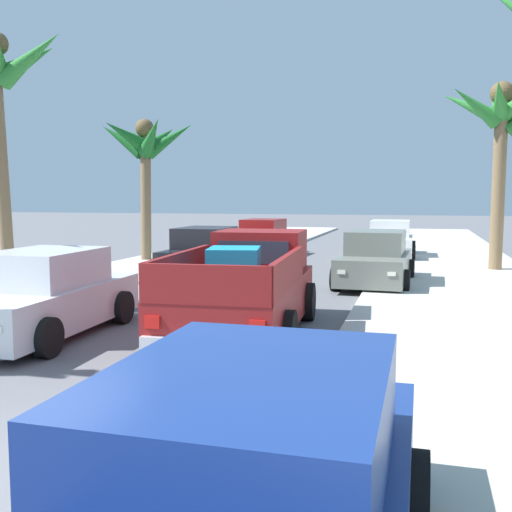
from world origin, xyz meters
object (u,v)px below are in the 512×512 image
Objects in this scene: car_right_mid at (263,238)px; palm_tree_right_mid at (503,119)px; car_right_near at (206,253)px; car_left_mid at (44,296)px; car_left_near at (375,260)px; pickup_truck at (247,290)px; car_left_far at (390,241)px; palm_tree_left_back at (145,147)px.

palm_tree_right_mid is at bearing -23.63° from car_right_mid.
car_right_near is 7.02m from car_right_mid.
car_right_near is 8.46m from car_left_mid.
palm_tree_right_mid is (3.64, 3.77, 4.26)m from car_left_near.
pickup_truck reaches higher than car_left_far.
palm_tree_left_back is (-8.85, 3.77, 3.64)m from car_left_near.
car_left_far is (5.34, 7.12, 0.00)m from car_right_near.
car_right_mid is (-5.29, 7.68, 0.00)m from car_left_near.
pickup_truck is 1.25× the size of car_left_far.
car_left_far is (0.04, 7.78, 0.00)m from car_left_near.
palm_tree_left_back is at bearing 107.09° from car_left_mid.
car_left_mid is (0.01, -8.46, 0.00)m from car_right_near.
car_left_near is 5.35m from car_right_near.
car_left_far is (5.32, 0.11, 0.00)m from car_right_mid.
car_left_far is at bearing 53.12° from car_right_near.
pickup_truck is 0.99× the size of palm_tree_left_back.
car_left_near is 1.00× the size of car_right_mid.
car_left_near is 9.32m from car_right_mid.
car_left_far is 10.41m from palm_tree_left_back.
pickup_truck reaches higher than car_right_mid.
palm_tree_left_back is (-6.99, 10.37, 3.56)m from pickup_truck.
car_left_mid is 15.47m from car_right_mid.
car_right_mid is 0.70× the size of palm_tree_right_mid.
pickup_truck is 8.05m from car_right_near.
car_left_near is 9.42m from car_left_mid.
pickup_truck is 12.46m from palm_tree_right_mid.
car_right_near is 10.39m from palm_tree_right_mid.
car_left_near is at bearing -7.11° from car_right_near.
palm_tree_right_mid is at bearing 45.99° from car_left_near.
car_left_near is 0.80× the size of palm_tree_left_back.
palm_tree_right_mid is (8.93, -3.91, 4.26)m from car_right_mid.
palm_tree_left_back is at bearing 138.74° from car_right_near.
car_right_mid is at bearing 89.84° from car_right_near.
car_right_mid is at bearing 156.37° from palm_tree_right_mid.
car_right_near is at bearing 115.39° from pickup_truck.
palm_tree_left_back is at bearing -132.31° from car_right_mid.
car_right_near is (-5.31, 0.66, 0.00)m from car_left_near.
car_left_near is at bearing 74.30° from pickup_truck.
car_left_mid is 1.00× the size of car_right_mid.
palm_tree_left_back is (-12.49, -0.00, -0.62)m from palm_tree_right_mid.
car_right_mid is (-3.43, 14.28, -0.08)m from pickup_truck.
car_left_far is (5.33, 15.58, 0.00)m from car_left_mid.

